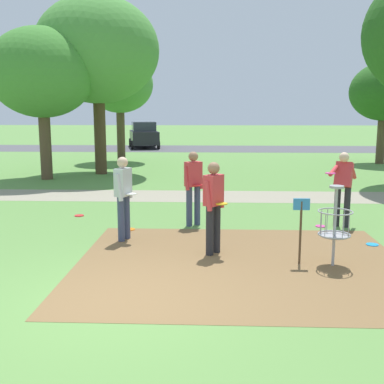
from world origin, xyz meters
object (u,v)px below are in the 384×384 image
(frisbee_near_basket, at_px, (129,229))
(player_waiting_left, at_px, (193,184))
(player_waiting_right, at_px, (214,203))
(tree_mid_left, at_px, (42,73))
(frisbee_far_right, at_px, (79,216))
(player_throwing, at_px, (343,184))
(tree_mid_right, at_px, (120,85))
(tree_near_right, at_px, (97,51))
(player_foreground_watching, at_px, (123,193))
(frisbee_far_left, at_px, (320,226))
(tree_mid_center, at_px, (384,92))
(disc_golf_basket, at_px, (331,223))
(frisbee_by_tee, at_px, (372,245))
(parked_car_leftmost, at_px, (144,135))

(frisbee_near_basket, bearing_deg, player_waiting_left, 18.69)
(player_waiting_right, height_order, tree_mid_left, tree_mid_left)
(player_waiting_left, relative_size, frisbee_far_right, 7.38)
(player_throwing, relative_size, tree_mid_right, 0.32)
(player_waiting_left, distance_m, frisbee_far_right, 3.19)
(player_waiting_right, distance_m, frisbee_far_right, 4.62)
(tree_near_right, bearing_deg, player_throwing, -49.19)
(player_foreground_watching, xyz_separation_m, tree_mid_right, (-2.93, 14.94, 2.95))
(frisbee_far_left, xyz_separation_m, tree_mid_center, (5.90, 13.20, 3.50))
(frisbee_far_left, bearing_deg, disc_golf_basket, -99.79)
(player_foreground_watching, xyz_separation_m, tree_mid_center, (10.18, 14.49, 2.54))
(tree_mid_right, bearing_deg, frisbee_by_tee, -62.41)
(frisbee_far_left, bearing_deg, player_foreground_watching, -163.27)
(disc_golf_basket, height_order, player_throwing, player_throwing)
(tree_near_right, distance_m, tree_mid_left, 2.59)
(player_waiting_left, bearing_deg, frisbee_far_left, 0.02)
(player_waiting_left, height_order, frisbee_by_tee, player_waiting_left)
(disc_golf_basket, relative_size, frisbee_near_basket, 5.59)
(player_foreground_watching, relative_size, tree_mid_center, 0.35)
(player_foreground_watching, height_order, frisbee_far_right, player_foreground_watching)
(player_waiting_left, height_order, tree_near_right, tree_near_right)
(frisbee_far_left, height_order, parked_car_leftmost, parked_car_leftmost)
(player_foreground_watching, height_order, frisbee_by_tee, player_foreground_watching)
(frisbee_near_basket, xyz_separation_m, parked_car_leftmost, (-3.04, 23.34, 0.91))
(tree_mid_right, bearing_deg, frisbee_far_right, -83.83)
(frisbee_near_basket, relative_size, tree_mid_right, 0.05)
(frisbee_near_basket, bearing_deg, tree_mid_center, 53.22)
(player_waiting_left, height_order, parked_car_leftmost, parked_car_leftmost)
(player_throwing, xyz_separation_m, player_waiting_left, (-3.38, -0.02, -0.02))
(tree_mid_center, bearing_deg, disc_golf_basket, -111.79)
(player_waiting_right, distance_m, parked_car_leftmost, 25.50)
(player_waiting_right, xyz_separation_m, frisbee_far_left, (2.46, 2.16, -0.96))
(player_throwing, distance_m, frisbee_far_left, 1.08)
(tree_mid_left, bearing_deg, frisbee_by_tee, -42.14)
(tree_mid_left, bearing_deg, tree_mid_center, 22.14)
(player_waiting_left, distance_m, player_waiting_right, 2.21)
(player_foreground_watching, bearing_deg, player_throwing, 15.40)
(player_foreground_watching, height_order, tree_near_right, tree_near_right)
(frisbee_near_basket, height_order, tree_mid_left, tree_mid_left)
(frisbee_by_tee, xyz_separation_m, tree_mid_right, (-7.90, 15.12, 3.90))
(tree_near_right, height_order, tree_mid_center, tree_near_right)
(frisbee_by_tee, bearing_deg, tree_near_right, 127.24)
(frisbee_far_left, relative_size, tree_mid_center, 0.05)
(disc_golf_basket, bearing_deg, frisbee_far_left, 80.21)
(frisbee_far_right, bearing_deg, frisbee_near_basket, -41.38)
(player_foreground_watching, bearing_deg, disc_golf_basket, -21.00)
(disc_golf_basket, xyz_separation_m, player_waiting_right, (-1.99, 0.59, 0.21))
(player_throwing, height_order, frisbee_by_tee, player_throwing)
(disc_golf_basket, relative_size, player_throwing, 0.81)
(frisbee_far_left, distance_m, tree_mid_right, 15.93)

